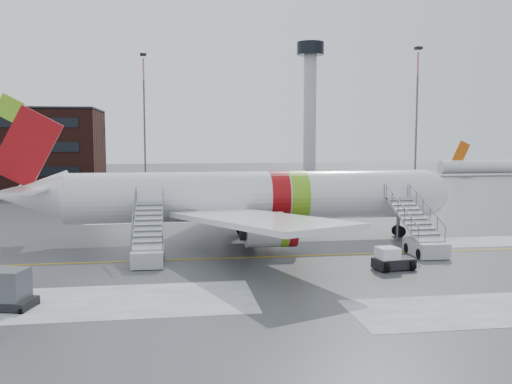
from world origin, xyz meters
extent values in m
plane|color=#494C4F|center=(0.00, 0.00, 0.00)|extent=(260.00, 260.00, 0.00)
cylinder|color=white|center=(3.15, 5.18, 3.50)|extent=(28.00, 3.80, 3.80)
sphere|color=white|center=(17.15, 5.18, 3.50)|extent=(3.80, 3.80, 3.80)
cube|color=black|center=(18.19, 5.18, 4.00)|extent=(1.09, 1.60, 0.97)
cone|color=white|center=(-13.25, 5.18, 3.75)|extent=(5.20, 3.72, 3.72)
cube|color=maroon|center=(-13.35, 5.18, 7.30)|extent=(5.27, 0.30, 6.09)
cube|color=#7BBF1E|center=(-14.45, 5.18, 10.10)|extent=(2.16, 0.26, 2.16)
cube|color=white|center=(-13.05, 7.78, 4.40)|extent=(3.07, 4.85, 0.18)
cube|color=white|center=(-13.05, 2.58, 4.40)|extent=(3.07, 4.85, 0.18)
cube|color=white|center=(2.15, 13.68, 2.90)|extent=(10.72, 15.97, 1.13)
cube|color=white|center=(2.15, -3.32, 2.90)|extent=(10.72, 15.97, 1.13)
cylinder|color=white|center=(3.65, 10.38, 1.55)|extent=(3.40, 2.10, 2.10)
cylinder|color=white|center=(3.65, -0.02, 1.55)|extent=(3.40, 2.10, 2.10)
cylinder|color=#595B60|center=(15.15, 5.18, 0.90)|extent=(0.20, 0.20, 1.80)
cylinder|color=black|center=(15.15, 5.18, 0.45)|extent=(0.90, 0.56, 0.90)
cylinder|color=black|center=(2.65, 7.58, 0.45)|extent=(0.90, 0.56, 0.90)
cylinder|color=black|center=(2.65, 2.78, 0.45)|extent=(0.90, 0.56, 0.90)
cube|color=#B1B2B8|center=(14.06, -2.12, 0.55)|extent=(2.00, 3.20, 1.00)
cube|color=#B1B2B8|center=(14.06, -0.02, 2.23)|extent=(1.90, 5.87, 2.52)
cube|color=#B1B2B8|center=(14.06, 3.28, 3.40)|extent=(1.90, 1.40, 0.15)
cylinder|color=#595B60|center=(14.06, 2.88, 1.70)|extent=(0.16, 0.16, 3.40)
cylinder|color=black|center=(13.16, -3.12, 0.35)|extent=(0.25, 0.70, 0.70)
cylinder|color=black|center=(14.96, -1.12, 0.35)|extent=(0.25, 0.70, 0.70)
cube|color=#A8ABAF|center=(-4.59, -2.12, 0.55)|extent=(2.00, 3.20, 1.00)
cube|color=#A8ABAF|center=(-4.59, -0.02, 2.23)|extent=(1.90, 5.87, 2.52)
cube|color=#A8ABAF|center=(-4.59, 3.28, 3.40)|extent=(1.90, 1.40, 0.15)
cylinder|color=#595B60|center=(-4.59, 2.88, 1.70)|extent=(0.16, 0.16, 3.40)
cylinder|color=black|center=(-5.49, -3.12, 0.35)|extent=(0.25, 0.70, 0.70)
cylinder|color=black|center=(-3.69, -1.12, 0.35)|extent=(0.25, 0.70, 0.70)
cube|color=black|center=(10.33, -5.61, 0.39)|extent=(2.57, 1.61, 0.61)
cube|color=white|center=(9.91, -5.67, 0.99)|extent=(1.36, 1.36, 0.78)
cube|color=black|center=(9.91, -5.67, 1.30)|extent=(1.18, 1.25, 0.13)
cylinder|color=black|center=(9.56, -6.33, 0.30)|extent=(0.34, 0.63, 0.61)
cylinder|color=black|center=(11.27, -6.10, 0.30)|extent=(0.34, 0.63, 0.61)
cylinder|color=black|center=(9.40, -5.13, 0.30)|extent=(0.34, 0.63, 0.61)
cylinder|color=black|center=(11.11, -4.90, 0.30)|extent=(0.34, 0.63, 0.61)
cube|color=black|center=(-10.76, -10.43, 0.26)|extent=(2.65, 2.20, 0.37)
cube|color=#54585B|center=(-10.76, -10.43, 1.10)|extent=(2.01, 1.94, 1.57)
cylinder|color=black|center=(-9.72, -9.70, 0.16)|extent=(0.26, 0.35, 0.31)
cylinder|color=#B2B5BA|center=(30.00, 95.00, 14.00)|extent=(3.00, 3.00, 28.00)
cylinder|color=black|center=(30.00, 95.00, 28.50)|extent=(6.40, 6.40, 3.00)
cylinder|color=#595B60|center=(42.00, 62.00, 9.60)|extent=(0.36, 0.36, 19.20)
cylinder|color=#CC7272|center=(42.00, 62.00, 21.12)|extent=(0.32, 0.32, 4.32)
cube|color=black|center=(42.00, 62.00, 24.00)|extent=(1.20, 1.20, 0.50)
cylinder|color=#595B60|center=(-8.00, 78.00, 9.60)|extent=(0.36, 0.36, 19.20)
cylinder|color=#CC7272|center=(-8.00, 78.00, 21.12)|extent=(0.32, 0.32, 4.32)
cube|color=black|center=(-8.00, 78.00, 24.00)|extent=(1.20, 1.20, 0.50)
camera|label=1|loc=(-3.11, -38.17, 8.15)|focal=40.00mm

